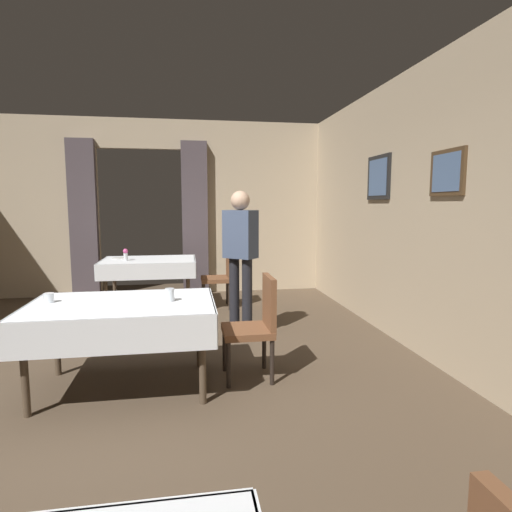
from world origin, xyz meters
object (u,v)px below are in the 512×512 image
Objects in this scene: dining_table_mid at (122,313)px; chair_mid_right at (256,322)px; chair_far_right at (221,274)px; flower_vase_far at (126,254)px; glass_mid_a at (49,298)px; person_waiter_by_doorway at (240,252)px; plate_far_b at (120,258)px; glass_mid_b at (170,295)px; dining_table_far at (149,265)px.

chair_mid_right reaches higher than dining_table_mid.
chair_far_right is 1.43m from flower_vase_far.
person_waiter_by_doorway reaches higher than glass_mid_a.
flower_vase_far reaches higher than plate_far_b.
dining_table_mid is at bearing -177.54° from chair_mid_right.
glass_mid_b is (0.99, -0.11, 0.01)m from glass_mid_a.
person_waiter_by_doorway is (1.16, 1.21, 0.36)m from dining_table_mid.
chair_mid_right is 2.69m from chair_far_right.
chair_far_right reaches higher than glass_mid_b.
person_waiter_by_doorway reaches higher than flower_vase_far.
flower_vase_far is at bearing 118.98° from chair_mid_right.
person_waiter_by_doorway is (0.01, 1.16, 0.51)m from chair_mid_right.
dining_table_mid is at bearing -83.01° from flower_vase_far.
plate_far_b is (-0.12, 0.26, -0.09)m from flower_vase_far.
plate_far_b is at bearing 160.24° from dining_table_far.
chair_mid_right reaches higher than dining_table_far.
plate_far_b is at bearing 132.17° from person_waiter_by_doorway.
glass_mid_b is (0.41, -2.85, 0.14)m from dining_table_far.
chair_far_right is at bearing 76.53° from glass_mid_b.
dining_table_mid and dining_table_far have the same top height.
glass_mid_a is (-1.75, 0.04, 0.28)m from chair_mid_right.
glass_mid_b is at bearing -6.41° from glass_mid_a.
dining_table_mid is 18.61× the size of glass_mid_a.
chair_far_right is 1.55m from plate_far_b.
dining_table_mid is 1.65× the size of chair_far_right.
glass_mid_a is 2.10m from person_waiter_by_doorway.
person_waiter_by_doorway is at bearing 89.68° from chair_mid_right.
flower_vase_far reaches higher than glass_mid_b.
plate_far_b reaches higher than dining_table_far.
glass_mid_a is 0.36× the size of plate_far_b.
flower_vase_far is at bearing -179.82° from chair_far_right.
plate_far_b is at bearing 87.18° from glass_mid_a.
glass_mid_a is (-1.66, -2.65, 0.28)m from chair_far_right.
plate_far_b is 0.13× the size of person_waiter_by_doorway.
person_waiter_by_doorway is at bearing 46.25° from dining_table_mid.
chair_far_right reaches higher than dining_table_mid.
dining_table_mid is at bearing -8.73° from glass_mid_a.
glass_mid_b is (-0.76, -0.07, 0.29)m from chair_mid_right.
dining_table_far is 0.38m from flower_vase_far.
chair_mid_right is (1.17, -2.78, -0.15)m from dining_table_far.
plate_far_b is (-0.44, 0.16, 0.09)m from dining_table_far.
chair_far_right is 11.28× the size of glass_mid_a.
person_waiter_by_doorway reaches higher than chair_mid_right.
chair_far_right is 1.61m from person_waiter_by_doorway.
glass_mid_b is at bearing -81.81° from dining_table_far.
person_waiter_by_doorway reaches higher than chair_far_right.
dining_table_mid is 1.71m from person_waiter_by_doorway.
dining_table_far is at bearing -19.76° from plate_far_b.
flower_vase_far is 2.14m from person_waiter_by_doorway.
person_waiter_by_doorway is at bearing -54.15° from dining_table_far.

